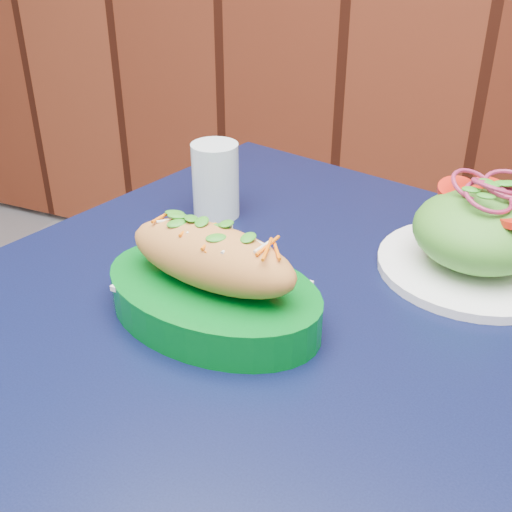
% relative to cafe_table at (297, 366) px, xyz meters
% --- Properties ---
extents(cafe_table, '(0.97, 0.97, 0.75)m').
position_rel_cafe_table_xyz_m(cafe_table, '(0.00, 0.00, 0.00)').
color(cafe_table, black).
rests_on(cafe_table, ground).
extents(banh_mi_basket, '(0.28, 0.21, 0.12)m').
position_rel_cafe_table_xyz_m(banh_mi_basket, '(-0.08, -0.06, 0.13)').
color(banh_mi_basket, '#006218').
rests_on(banh_mi_basket, cafe_table).
extents(salad_plate, '(0.24, 0.24, 0.13)m').
position_rel_cafe_table_xyz_m(salad_plate, '(0.17, 0.17, 0.14)').
color(salad_plate, white).
rests_on(salad_plate, cafe_table).
extents(water_glass, '(0.07, 0.07, 0.11)m').
position_rel_cafe_table_xyz_m(water_glass, '(-0.20, 0.18, 0.14)').
color(water_glass, silver).
rests_on(water_glass, cafe_table).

